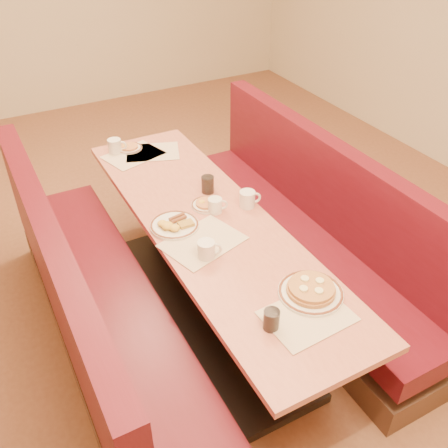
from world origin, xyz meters
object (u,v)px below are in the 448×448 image
booth_left (97,311)px  soda_tumbler_near (271,320)px  coffee_mug_a (248,199)px  pancake_plate (311,291)px  diner_table (210,270)px  coffee_mug_b (207,249)px  coffee_mug_c (216,205)px  soda_tumbler_mid (208,184)px  booth_right (305,238)px  eggs_plate (174,225)px  coffee_mug_d (115,146)px

booth_left → soda_tumbler_near: bearing=-55.3°
coffee_mug_a → booth_left: bearing=-164.3°
booth_left → pancake_plate: booth_left is taller
diner_table → booth_left: 0.73m
booth_left → coffee_mug_b: size_ratio=19.13×
coffee_mug_a → soda_tumbler_near: 1.00m
coffee_mug_c → soda_tumbler_mid: 0.23m
diner_table → soda_tumbler_near: (-0.13, -0.87, 0.43)m
pancake_plate → diner_table: bearing=101.3°
coffee_mug_a → soda_tumbler_near: size_ratio=1.32×
booth_right → coffee_mug_a: (-0.45, 0.04, 0.44)m
booth_right → booth_left: bearing=180.0°
coffee_mug_a → soda_tumbler_mid: 0.30m
booth_right → pancake_plate: bearing=-126.3°
booth_left → booth_right: same height
coffee_mug_b → coffee_mug_c: (0.24, 0.36, -0.00)m
diner_table → eggs_plate: (-0.20, 0.04, 0.39)m
booth_left → soda_tumbler_near: 1.15m
booth_left → eggs_plate: 0.67m
coffee_mug_a → coffee_mug_c: 0.21m
diner_table → coffee_mug_b: 0.54m
diner_table → booth_right: 0.73m
coffee_mug_c → soda_tumbler_mid: soda_tumbler_mid is taller
pancake_plate → booth_right: bearing=53.7°
booth_left → eggs_plate: bearing=4.8°
booth_right → coffee_mug_d: 1.51m
coffee_mug_c → coffee_mug_d: coffee_mug_d is taller
booth_right → soda_tumbler_near: (-0.86, -0.87, 0.44)m
eggs_plate → coffee_mug_d: bearing=90.1°
soda_tumbler_mid → coffee_mug_d: bearing=113.4°
booth_right → coffee_mug_b: bearing=-162.1°
soda_tumbler_near → booth_left: bearing=124.7°
pancake_plate → eggs_plate: pancake_plate is taller
diner_table → soda_tumbler_mid: soda_tumbler_mid is taller
coffee_mug_b → soda_tumbler_mid: soda_tumbler_mid is taller
booth_right → soda_tumbler_mid: 0.80m
booth_left → coffee_mug_a: booth_left is taller
coffee_mug_a → coffee_mug_c: coffee_mug_a is taller
coffee_mug_a → coffee_mug_d: 1.17m
booth_right → coffee_mug_a: bearing=175.4°
booth_left → soda_tumbler_near: (0.60, -0.87, 0.44)m
eggs_plate → coffee_mug_b: (0.05, -0.33, 0.04)m
coffee_mug_b → booth_right: bearing=37.5°
coffee_mug_c → soda_tumbler_near: bearing=-80.8°
booth_right → coffee_mug_d: size_ratio=18.73×
eggs_plate → coffee_mug_b: bearing=-82.1°
coffee_mug_b → soda_tumbler_near: soda_tumbler_near is taller
booth_right → eggs_plate: bearing=177.3°
pancake_plate → soda_tumbler_mid: 1.08m
eggs_plate → coffee_mug_c: bearing=5.9°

